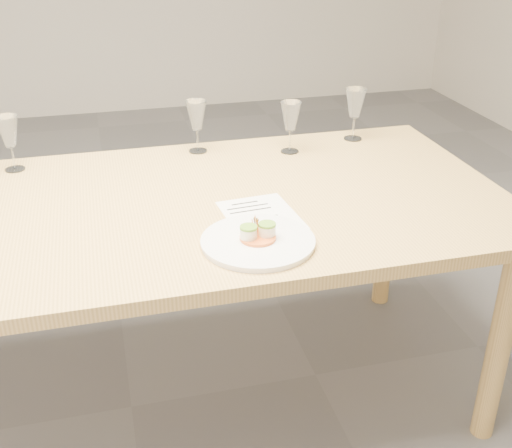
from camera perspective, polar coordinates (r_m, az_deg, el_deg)
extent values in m
plane|color=slate|center=(2.33, -11.01, -15.66)|extent=(7.00, 7.00, 0.00)
cube|color=tan|center=(1.92, -12.90, 0.68)|extent=(2.40, 1.00, 0.04)
cylinder|color=tan|center=(2.10, 20.83, -9.95)|extent=(0.07, 0.07, 0.71)
cylinder|color=tan|center=(2.68, 11.58, -0.26)|extent=(0.07, 0.07, 0.71)
cylinder|color=white|center=(1.67, 0.17, -1.61)|extent=(0.30, 0.30, 0.01)
cylinder|color=white|center=(1.67, 0.17, -1.43)|extent=(0.30, 0.30, 0.01)
cylinder|color=orange|center=(1.67, 0.17, -1.25)|extent=(0.09, 0.09, 0.01)
cylinder|color=#F9EECC|center=(1.65, -0.66, -0.82)|extent=(0.04, 0.04, 0.03)
cylinder|color=#F9EECC|center=(1.67, 1.00, -0.55)|extent=(0.04, 0.04, 0.03)
cylinder|color=#74A32D|center=(1.64, -0.66, -0.30)|extent=(0.05, 0.05, 0.01)
cylinder|color=#74A32D|center=(1.66, 1.00, -0.04)|extent=(0.05, 0.05, 0.01)
cylinder|color=#D4C071|center=(1.64, 2.55, -1.91)|extent=(0.05, 0.05, 0.00)
cube|color=white|center=(1.83, 0.42, 0.80)|extent=(0.22, 0.27, 0.00)
cube|color=black|center=(1.90, -1.01, 1.88)|extent=(0.08, 0.01, 0.00)
cube|color=black|center=(1.88, -0.75, 1.55)|extent=(0.13, 0.02, 0.00)
cube|color=black|center=(1.85, -0.48, 1.21)|extent=(0.13, 0.02, 0.00)
cube|color=black|center=(1.81, 0.08, 0.51)|extent=(0.13, 0.02, 0.00)
cube|color=black|center=(1.78, 0.38, 0.15)|extent=(0.13, 0.02, 0.00)
cube|color=black|center=(1.76, 0.68, -0.22)|extent=(0.13, 0.02, 0.00)
cylinder|color=white|center=(2.29, -20.62, 4.58)|extent=(0.06, 0.06, 0.00)
cylinder|color=white|center=(2.27, -20.79, 5.54)|extent=(0.01, 0.01, 0.08)
cone|color=white|center=(2.24, -21.16, 7.69)|extent=(0.07, 0.07, 0.10)
cylinder|color=white|center=(2.31, -5.18, 6.49)|extent=(0.06, 0.06, 0.00)
cylinder|color=white|center=(2.30, -5.22, 7.46)|extent=(0.01, 0.01, 0.08)
cone|color=white|center=(2.27, -5.32, 9.61)|extent=(0.07, 0.07, 0.10)
cylinder|color=white|center=(2.30, 3.01, 6.48)|extent=(0.06, 0.06, 0.00)
cylinder|color=white|center=(2.29, 3.04, 7.43)|extent=(0.01, 0.01, 0.08)
cone|color=white|center=(2.26, 3.09, 9.56)|extent=(0.07, 0.07, 0.10)
cylinder|color=white|center=(2.46, 8.59, 7.53)|extent=(0.07, 0.07, 0.00)
cylinder|color=white|center=(2.44, 8.66, 8.47)|extent=(0.01, 0.01, 0.08)
cone|color=white|center=(2.41, 8.82, 10.58)|extent=(0.08, 0.08, 0.11)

